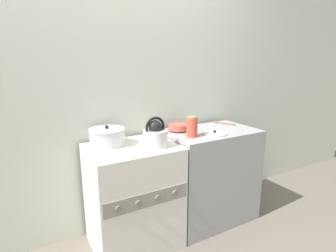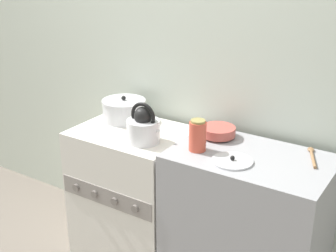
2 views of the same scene
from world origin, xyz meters
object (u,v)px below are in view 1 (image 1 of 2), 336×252
(kettle, at_px, (155,136))
(loose_pot_lid, at_px, (215,133))
(storage_jar, at_px, (192,127))
(enamel_bowl, at_px, (179,127))
(cooking_pot, at_px, (107,137))
(stove, at_px, (134,196))

(kettle, bearing_deg, loose_pot_lid, -2.03)
(storage_jar, xyz_separation_m, loose_pot_lid, (0.22, -0.03, -0.08))
(enamel_bowl, relative_size, loose_pot_lid, 0.93)
(cooking_pot, xyz_separation_m, enamel_bowl, (0.65, 0.01, -0.00))
(enamel_bowl, bearing_deg, cooking_pot, -179.12)
(stove, relative_size, enamel_bowl, 4.35)
(stove, relative_size, kettle, 3.60)
(cooking_pot, height_order, enamel_bowl, cooking_pot)
(cooking_pot, relative_size, loose_pot_lid, 1.31)
(stove, xyz_separation_m, loose_pot_lid, (0.71, -0.12, 0.45))
(cooking_pot, distance_m, enamel_bowl, 0.65)
(storage_jar, bearing_deg, enamel_bowl, 87.20)
(kettle, distance_m, loose_pot_lid, 0.56)
(stove, xyz_separation_m, storage_jar, (0.49, -0.09, 0.53))
(loose_pot_lid, bearing_deg, storage_jar, 172.30)
(stove, height_order, cooking_pot, cooking_pot)
(kettle, xyz_separation_m, storage_jar, (0.34, 0.01, 0.02))
(loose_pot_lid, bearing_deg, enamel_bowl, 130.00)
(enamel_bowl, bearing_deg, storage_jar, -92.80)
(storage_jar, bearing_deg, kettle, -178.38)
(kettle, bearing_deg, enamel_bowl, 32.81)
(enamel_bowl, relative_size, storage_jar, 1.15)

